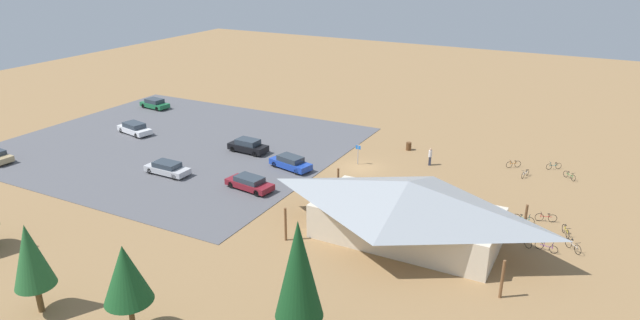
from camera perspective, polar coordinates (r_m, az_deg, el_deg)
ground at (r=57.74m, az=4.19°, el=-0.82°), size 160.00×160.00×0.00m
parking_lot_asphalt at (r=66.70m, az=-14.60°, el=1.59°), size 37.82×33.27×0.05m
bike_pavilion at (r=43.28m, az=8.96°, el=-4.77°), size 16.77×9.69×4.89m
trash_bin at (r=63.39m, az=9.13°, el=1.41°), size 0.60×0.60×0.90m
lot_sign at (r=58.20m, az=3.94°, el=0.85°), size 0.56×0.08×2.20m
pine_mideast at (r=38.18m, az=-27.71°, el=-8.75°), size 2.46×2.46×6.11m
pine_east at (r=33.85m, az=-19.40°, el=-11.03°), size 2.84×2.84×5.93m
pine_far_west at (r=30.61m, az=-2.23°, el=-11.26°), size 2.74×2.74×8.05m
bicycle_red_edge_north at (r=50.07m, az=22.26°, el=-5.51°), size 1.71×0.60×0.79m
bicycle_teal_near_porch at (r=62.04m, az=22.95°, el=-0.58°), size 1.39×1.08×0.80m
bicycle_white_trailside at (r=58.89m, az=20.40°, el=-1.34°), size 0.60×1.64×0.78m
bicycle_green_by_bin at (r=60.03m, az=24.33°, el=-1.49°), size 1.24×1.21×0.80m
bicycle_orange_mid_cluster at (r=61.00m, az=19.32°, el=-0.41°), size 1.34×1.07×0.82m
bicycle_black_edge_south at (r=47.38m, az=18.92°, el=-6.59°), size 0.61×1.71×0.79m
bicycle_purple_lone_west at (r=45.44m, az=22.31°, el=-8.31°), size 1.69×0.48×0.82m
bicycle_yellow_yard_front at (r=48.40m, az=24.00°, el=-6.71°), size 0.72×1.55×0.83m
bicycle_silver_yard_left at (r=46.28m, az=24.64°, el=-8.06°), size 1.25×1.35×0.89m
bicycle_blue_back_row at (r=47.10m, az=21.31°, el=-7.09°), size 1.24×1.29×0.79m
bicycle_red_yard_right at (r=45.66m, az=20.16°, el=-7.81°), size 1.49×0.99×0.87m
bicycle_teal_yard_center at (r=49.15m, az=20.25°, el=-5.73°), size 1.78×0.48×0.84m
car_silver_end_stall at (r=57.72m, az=-15.47°, el=-0.82°), size 4.76×1.87×1.30m
car_maroon_front_row at (r=52.61m, az=-7.28°, el=-2.36°), size 4.98×2.48×1.28m
car_black_back_corner at (r=62.23m, az=-7.43°, el=1.46°), size 4.60×2.04×1.51m
car_white_far_end at (r=71.66m, az=-18.58°, el=3.11°), size 5.05×2.81×1.41m
car_blue_aisle_side at (r=57.07m, az=-3.06°, el=-0.26°), size 4.92×2.73×1.39m
car_green_near_entry at (r=82.59m, az=-16.67°, el=5.59°), size 4.45×2.34×1.38m
visitor_near_lot at (r=59.15m, az=11.29°, el=0.37°), size 0.36×0.36×1.86m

